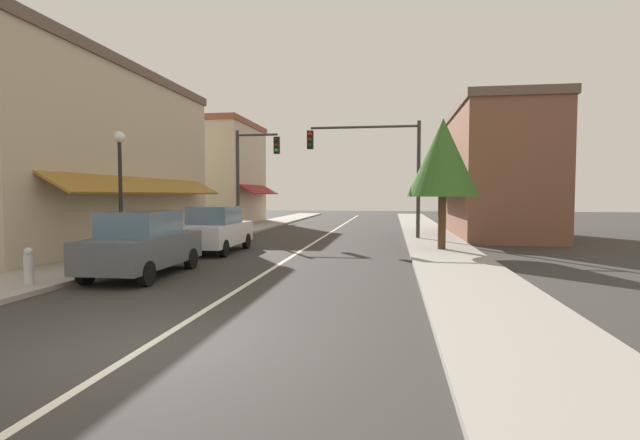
{
  "coord_description": "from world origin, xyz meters",
  "views": [
    {
      "loc": [
        3.53,
        -6.29,
        2.23
      ],
      "look_at": [
        0.56,
        13.29,
        1.15
      ],
      "focal_mm": 26.62,
      "sensor_mm": 36.0,
      "label": 1
    }
  ],
  "objects_px": {
    "parked_car_second_left": "(216,229)",
    "street_lamp_left_near": "(120,173)",
    "parked_car_nearest_left": "(143,244)",
    "traffic_signal_mast_arm": "(379,159)",
    "fire_hydrant": "(29,266)",
    "traffic_signal_left_corner": "(251,167)",
    "tree_right_near": "(443,158)"
  },
  "relations": [
    {
      "from": "traffic_signal_left_corner",
      "to": "street_lamp_left_near",
      "type": "relative_size",
      "value": 1.34
    },
    {
      "from": "street_lamp_left_near",
      "to": "parked_car_second_left",
      "type": "bearing_deg",
      "value": 58.81
    },
    {
      "from": "parked_car_second_left",
      "to": "fire_hydrant",
      "type": "distance_m",
      "value": 7.69
    },
    {
      "from": "parked_car_nearest_left",
      "to": "tree_right_near",
      "type": "height_order",
      "value": "tree_right_near"
    },
    {
      "from": "parked_car_second_left",
      "to": "street_lamp_left_near",
      "type": "bearing_deg",
      "value": -121.77
    },
    {
      "from": "parked_car_second_left",
      "to": "traffic_signal_mast_arm",
      "type": "relative_size",
      "value": 0.71
    },
    {
      "from": "street_lamp_left_near",
      "to": "traffic_signal_left_corner",
      "type": "bearing_deg",
      "value": 84.36
    },
    {
      "from": "parked_car_nearest_left",
      "to": "fire_hydrant",
      "type": "xyz_separation_m",
      "value": [
        -1.7,
        -2.08,
        -0.33
      ]
    },
    {
      "from": "traffic_signal_mast_arm",
      "to": "traffic_signal_left_corner",
      "type": "distance_m",
      "value": 7.11
    },
    {
      "from": "parked_car_nearest_left",
      "to": "street_lamp_left_near",
      "type": "xyz_separation_m",
      "value": [
        -1.94,
        2.19,
        2.02
      ]
    },
    {
      "from": "parked_car_second_left",
      "to": "traffic_signal_left_corner",
      "type": "relative_size",
      "value": 0.72
    },
    {
      "from": "parked_car_second_left",
      "to": "street_lamp_left_near",
      "type": "distance_m",
      "value": 4.27
    },
    {
      "from": "parked_car_nearest_left",
      "to": "parked_car_second_left",
      "type": "distance_m",
      "value": 5.41
    },
    {
      "from": "parked_car_nearest_left",
      "to": "traffic_signal_left_corner",
      "type": "relative_size",
      "value": 0.73
    },
    {
      "from": "parked_car_second_left",
      "to": "fire_hydrant",
      "type": "height_order",
      "value": "parked_car_second_left"
    },
    {
      "from": "parked_car_second_left",
      "to": "parked_car_nearest_left",
      "type": "bearing_deg",
      "value": -90.63
    },
    {
      "from": "traffic_signal_left_corner",
      "to": "tree_right_near",
      "type": "relative_size",
      "value": 1.11
    },
    {
      "from": "street_lamp_left_near",
      "to": "tree_right_near",
      "type": "relative_size",
      "value": 0.83
    },
    {
      "from": "traffic_signal_mast_arm",
      "to": "street_lamp_left_near",
      "type": "xyz_separation_m",
      "value": [
        -7.99,
        -9.23,
        -1.06
      ]
    },
    {
      "from": "parked_car_second_left",
      "to": "tree_right_near",
      "type": "height_order",
      "value": "tree_right_near"
    },
    {
      "from": "traffic_signal_left_corner",
      "to": "tree_right_near",
      "type": "distance_m",
      "value": 11.33
    },
    {
      "from": "parked_car_second_left",
      "to": "traffic_signal_mast_arm",
      "type": "bearing_deg",
      "value": 44.23
    },
    {
      "from": "traffic_signal_left_corner",
      "to": "parked_car_second_left",
      "type": "bearing_deg",
      "value": -83.36
    },
    {
      "from": "parked_car_second_left",
      "to": "tree_right_near",
      "type": "bearing_deg",
      "value": 8.49
    },
    {
      "from": "traffic_signal_mast_arm",
      "to": "street_lamp_left_near",
      "type": "relative_size",
      "value": 1.36
    },
    {
      "from": "traffic_signal_left_corner",
      "to": "street_lamp_left_near",
      "type": "distance_m",
      "value": 10.89
    },
    {
      "from": "parked_car_second_left",
      "to": "fire_hydrant",
      "type": "bearing_deg",
      "value": -103.37
    },
    {
      "from": "parked_car_nearest_left",
      "to": "parked_car_second_left",
      "type": "xyz_separation_m",
      "value": [
        0.01,
        5.41,
        0.0
      ]
    },
    {
      "from": "parked_car_second_left",
      "to": "street_lamp_left_near",
      "type": "xyz_separation_m",
      "value": [
        -1.95,
        -3.22,
        2.02
      ]
    },
    {
      "from": "parked_car_nearest_left",
      "to": "street_lamp_left_near",
      "type": "bearing_deg",
      "value": 130.38
    },
    {
      "from": "fire_hydrant",
      "to": "parked_car_nearest_left",
      "type": "bearing_deg",
      "value": 50.85
    },
    {
      "from": "parked_car_nearest_left",
      "to": "street_lamp_left_near",
      "type": "height_order",
      "value": "street_lamp_left_near"
    }
  ]
}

